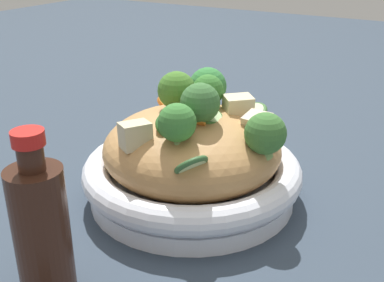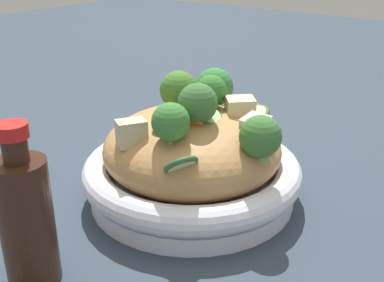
{
  "view_description": "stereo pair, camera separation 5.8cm",
  "coord_description": "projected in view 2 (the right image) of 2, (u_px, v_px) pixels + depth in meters",
  "views": [
    {
      "loc": [
        0.46,
        0.27,
        0.31
      ],
      "look_at": [
        0.0,
        0.0,
        0.08
      ],
      "focal_mm": 45.04,
      "sensor_mm": 36.0,
      "label": 1
    },
    {
      "loc": [
        0.43,
        0.32,
        0.31
      ],
      "look_at": [
        0.0,
        0.0,
        0.08
      ],
      "focal_mm": 45.04,
      "sensor_mm": 36.0,
      "label": 2
    }
  ],
  "objects": [
    {
      "name": "ground_plane",
      "position": [
        192.0,
        196.0,
        0.61
      ],
      "size": [
        3.0,
        3.0,
        0.0
      ],
      "primitive_type": "plane",
      "color": "#303D4B"
    },
    {
      "name": "serving_bowl",
      "position": [
        192.0,
        176.0,
        0.6
      ],
      "size": [
        0.27,
        0.27,
        0.06
      ],
      "color": "white",
      "rests_on": "ground_plane"
    },
    {
      "name": "noodle_heap",
      "position": [
        192.0,
        148.0,
        0.59
      ],
      "size": [
        0.22,
        0.22,
        0.1
      ],
      "color": "tan",
      "rests_on": "serving_bowl"
    },
    {
      "name": "broccoli_florets",
      "position": [
        207.0,
        104.0,
        0.57
      ],
      "size": [
        0.21,
        0.18,
        0.08
      ],
      "color": "#8FB56C",
      "rests_on": "serving_bowl"
    },
    {
      "name": "carrot_coins",
      "position": [
        201.0,
        115.0,
        0.58
      ],
      "size": [
        0.16,
        0.13,
        0.04
      ],
      "color": "orange",
      "rests_on": "serving_bowl"
    },
    {
      "name": "zucchini_slices",
      "position": [
        210.0,
        126.0,
        0.55
      ],
      "size": [
        0.19,
        0.1,
        0.05
      ],
      "color": "#C2DF99",
      "rests_on": "serving_bowl"
    },
    {
      "name": "chicken_chunks",
      "position": [
        208.0,
        122.0,
        0.55
      ],
      "size": [
        0.16,
        0.14,
        0.04
      ],
      "color": "beige",
      "rests_on": "serving_bowl"
    },
    {
      "name": "soy_sauce_bottle",
      "position": [
        26.0,
        219.0,
        0.44
      ],
      "size": [
        0.05,
        0.05,
        0.16
      ],
      "color": "#381E14",
      "rests_on": "ground_plane"
    }
  ]
}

